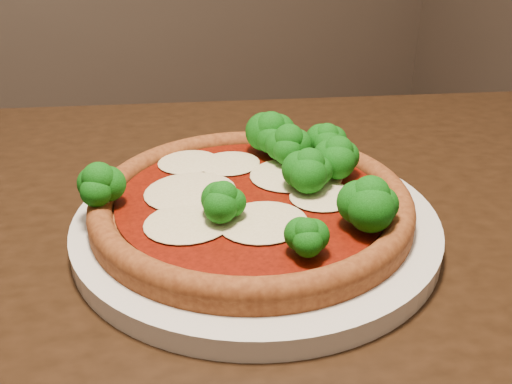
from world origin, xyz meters
name	(u,v)px	position (x,y,z in m)	size (l,w,h in m)	color
dining_table	(211,374)	(0.08, -0.08, 0.65)	(1.40, 1.17, 0.75)	black
plate	(256,224)	(0.14, -0.04, 0.76)	(0.31, 0.31, 0.02)	silver
pizza	(258,193)	(0.15, -0.03, 0.78)	(0.28, 0.27, 0.06)	brown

